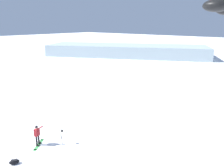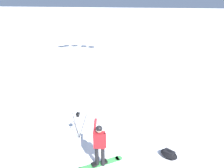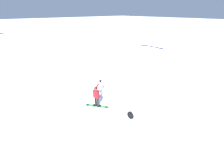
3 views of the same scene
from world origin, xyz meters
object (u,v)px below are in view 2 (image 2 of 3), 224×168
Objects in this scene: snowboard at (99,164)px; gear_bag_large at (169,154)px; snowboarder at (99,142)px; camera_tripod at (78,120)px.

gear_bag_large reaches higher than snowboard.
gear_bag_large is (-2.45, -0.99, -0.85)m from snowboarder.
snowboarder is 1.38× the size of camera_tripod.
snowboard is 1.93× the size of gear_bag_large.
gear_bag_large is at bearing -158.06° from snowboarder.
snowboarder is 1.12× the size of snowboard.
snowboarder reaches higher than gear_bag_large.
camera_tripod reaches higher than gear_bag_large.
gear_bag_large is 0.64× the size of camera_tripod.
snowboarder reaches higher than camera_tripod.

